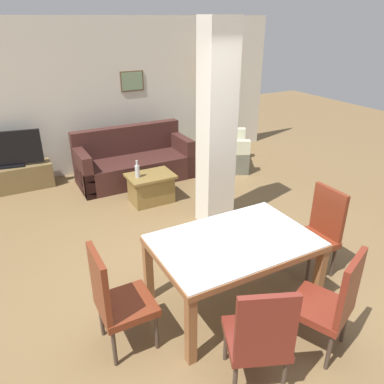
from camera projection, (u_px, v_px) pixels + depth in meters
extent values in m
plane|color=brown|center=(231.00, 301.00, 3.88)|extent=(18.00, 18.00, 0.00)
cube|color=beige|center=(101.00, 98.00, 6.75)|extent=(7.20, 0.06, 2.70)
cube|color=brown|center=(132.00, 81.00, 6.87)|extent=(0.44, 0.02, 0.36)
cube|color=gray|center=(132.00, 81.00, 6.86)|extent=(0.40, 0.01, 0.32)
cube|color=beige|center=(217.00, 129.00, 4.85)|extent=(0.42, 0.35, 2.70)
cube|color=brown|center=(265.00, 270.00, 3.20)|extent=(1.53, 0.06, 0.06)
cube|color=brown|center=(209.00, 222.00, 3.96)|extent=(1.53, 0.06, 0.06)
cube|color=brown|center=(164.00, 265.00, 3.26)|extent=(0.06, 0.89, 0.06)
cube|color=brown|center=(293.00, 225.00, 3.90)|extent=(0.06, 0.89, 0.06)
cube|color=silver|center=(234.00, 240.00, 3.56)|extent=(1.51, 0.99, 0.01)
cube|color=brown|center=(191.00, 331.00, 3.07)|extent=(0.08, 0.08, 0.68)
cube|color=brown|center=(319.00, 278.00, 3.68)|extent=(0.08, 0.08, 0.68)
cube|color=brown|center=(148.00, 271.00, 3.79)|extent=(0.08, 0.08, 0.68)
cube|color=brown|center=(261.00, 235.00, 4.41)|extent=(0.08, 0.08, 0.68)
cube|color=maroon|center=(319.00, 307.00, 3.21)|extent=(0.60, 0.60, 0.07)
cube|color=maroon|center=(350.00, 288.00, 2.96)|extent=(0.42, 0.22, 0.56)
cylinder|color=#403128|center=(286.00, 330.00, 3.28)|extent=(0.04, 0.04, 0.38)
cylinder|color=#403128|center=(304.00, 306.00, 3.54)|extent=(0.04, 0.04, 0.38)
cylinder|color=#403128|center=(329.00, 352.00, 3.06)|extent=(0.04, 0.04, 0.38)
cylinder|color=#403128|center=(344.00, 325.00, 3.33)|extent=(0.04, 0.04, 0.38)
cube|color=maroon|center=(311.00, 241.00, 4.15)|extent=(0.46, 0.46, 0.07)
cube|color=maroon|center=(328.00, 212.00, 4.11)|extent=(0.05, 0.44, 0.56)
cylinder|color=#403128|center=(308.00, 272.00, 4.02)|extent=(0.04, 0.04, 0.38)
cylinder|color=#403128|center=(284.00, 254.00, 4.32)|extent=(0.04, 0.04, 0.38)
cylinder|color=#403128|center=(333.00, 262.00, 4.18)|extent=(0.04, 0.04, 0.38)
cylinder|color=#403128|center=(308.00, 245.00, 4.48)|extent=(0.04, 0.04, 0.38)
cube|color=maroon|center=(255.00, 338.00, 2.90)|extent=(0.60, 0.60, 0.07)
cube|color=maroon|center=(266.00, 328.00, 2.58)|extent=(0.42, 0.21, 0.56)
cylinder|color=#403128|center=(226.00, 342.00, 3.15)|extent=(0.04, 0.04, 0.38)
cylinder|color=#403128|center=(270.00, 339.00, 3.18)|extent=(0.04, 0.04, 0.38)
cylinder|color=#403128|center=(235.00, 382.00, 2.81)|extent=(0.04, 0.04, 0.38)
cylinder|color=#403128|center=(284.00, 378.00, 2.84)|extent=(0.04, 0.04, 0.38)
cube|color=maroon|center=(127.00, 305.00, 3.23)|extent=(0.46, 0.46, 0.07)
cube|color=maroon|center=(99.00, 283.00, 3.01)|extent=(0.05, 0.44, 0.56)
cylinder|color=#403128|center=(141.00, 305.00, 3.56)|extent=(0.04, 0.04, 0.38)
cylinder|color=#403128|center=(157.00, 331.00, 3.26)|extent=(0.04, 0.04, 0.38)
cylinder|color=#403128|center=(101.00, 319.00, 3.40)|extent=(0.04, 0.04, 0.38)
cylinder|color=#403128|center=(114.00, 348.00, 3.09)|extent=(0.04, 0.04, 0.38)
cube|color=#3E201B|center=(135.00, 169.00, 6.66)|extent=(1.98, 0.85, 0.42)
cube|color=#3E201B|center=(127.00, 139.00, 6.73)|extent=(1.98, 0.18, 0.50)
cube|color=#3E201B|center=(181.00, 154.00, 7.00)|extent=(0.16, 0.85, 0.69)
cube|color=#3E201B|center=(83.00, 171.00, 6.21)|extent=(0.16, 0.85, 0.69)
cube|color=beige|center=(225.00, 157.00, 7.29)|extent=(1.20, 1.23, 0.40)
cube|color=beige|center=(208.00, 135.00, 7.11)|extent=(0.62, 0.91, 0.46)
cube|color=beige|center=(224.00, 144.00, 7.60)|extent=(0.81, 0.54, 0.65)
cube|color=beige|center=(226.00, 157.00, 6.88)|extent=(0.81, 0.54, 0.65)
cube|color=brown|center=(150.00, 176.00, 5.79)|extent=(0.71, 0.51, 0.04)
cube|color=brown|center=(151.00, 189.00, 5.89)|extent=(0.63, 0.43, 0.42)
cylinder|color=#B2B7BC|center=(137.00, 171.00, 5.66)|extent=(0.07, 0.07, 0.19)
cylinder|color=#B2B7BC|center=(137.00, 163.00, 5.60)|extent=(0.03, 0.03, 0.07)
cylinder|color=#B7B7BC|center=(137.00, 161.00, 5.58)|extent=(0.03, 0.03, 0.01)
cube|color=brown|center=(14.00, 178.00, 6.29)|extent=(1.23, 0.40, 0.42)
cube|color=black|center=(11.00, 166.00, 6.19)|extent=(0.45, 0.27, 0.03)
cube|color=black|center=(7.00, 149.00, 6.07)|extent=(1.05, 0.22, 0.57)
cylinder|color=#B7B7BC|center=(209.00, 155.00, 7.96)|extent=(0.32, 0.32, 0.02)
cylinder|color=#B7B7BC|center=(210.00, 117.00, 7.61)|extent=(0.04, 0.04, 1.60)
cylinder|color=#F29E38|center=(211.00, 70.00, 7.22)|extent=(0.35, 0.35, 0.22)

